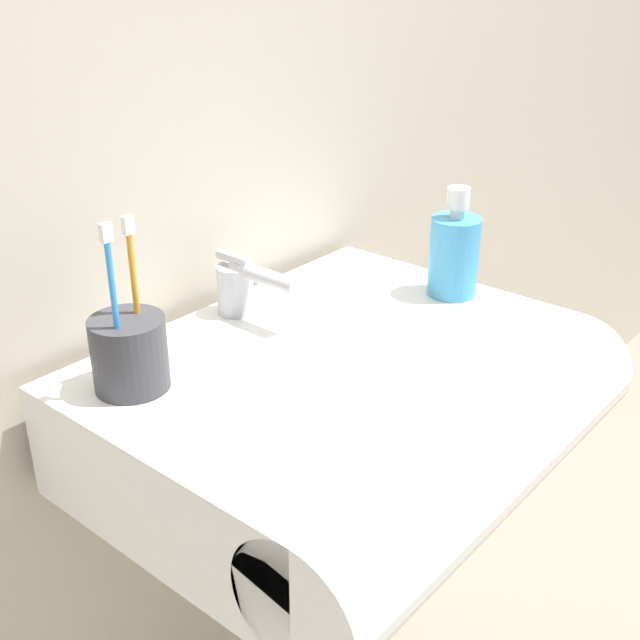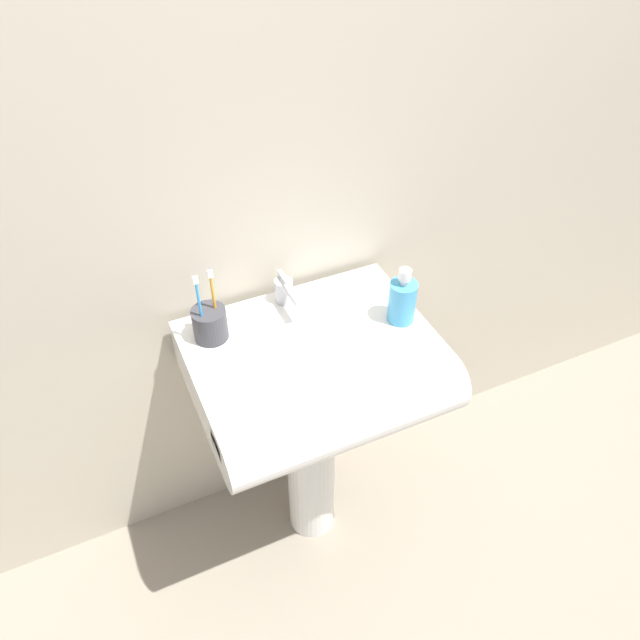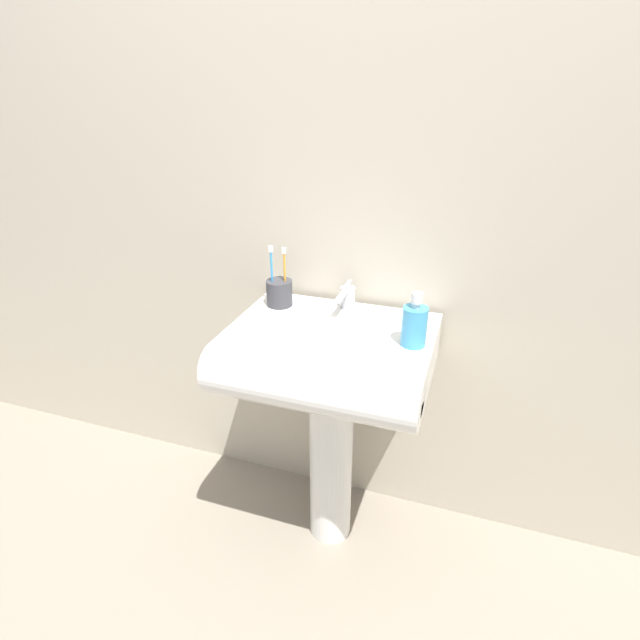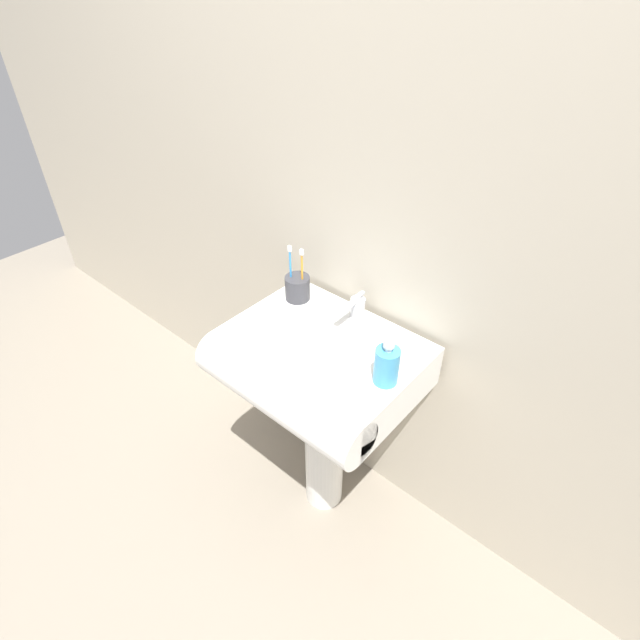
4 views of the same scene
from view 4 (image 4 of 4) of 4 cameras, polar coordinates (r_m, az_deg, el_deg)
name	(u,v)px [view 4 (image 4 of 4)]	position (r m, az deg, el deg)	size (l,w,h in m)	color
ground_plane	(324,494)	(2.21, 0.46, -19.24)	(6.00, 6.00, 0.00)	gray
wall_back	(381,209)	(1.56, 6.94, 12.52)	(5.00, 0.05, 2.40)	#B7AD99
sink_pedestal	(324,441)	(1.93, 0.51, -13.63)	(0.15, 0.15, 0.69)	white
sink_basin	(314,366)	(1.59, -0.70, -5.31)	(0.61, 0.50, 0.15)	white
faucet	(354,306)	(1.64, 3.93, 1.58)	(0.05, 0.14, 0.09)	#B7B7BC
toothbrush_cup	(297,287)	(1.73, -2.59, 3.75)	(0.09, 0.09, 0.21)	#38383D
soap_bottle	(387,365)	(1.41, 7.63, -5.10)	(0.07, 0.07, 0.16)	#3F99CC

